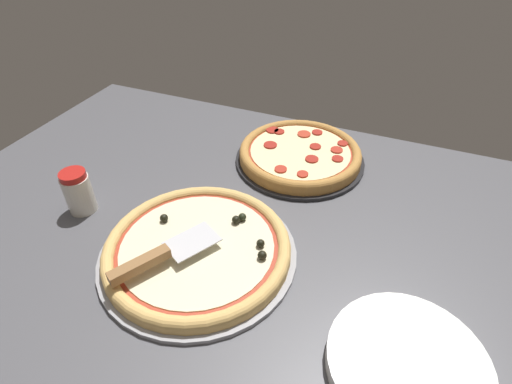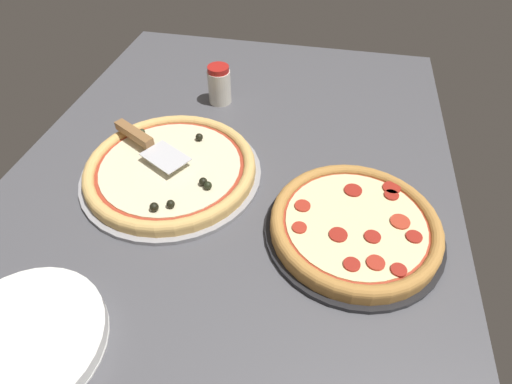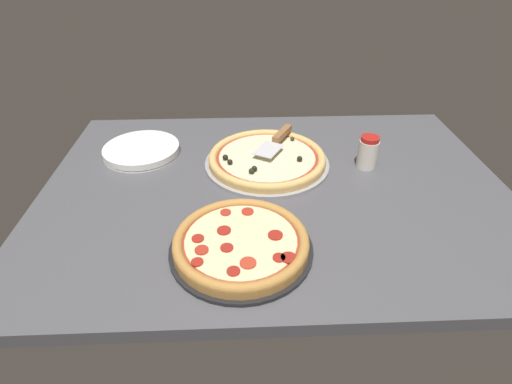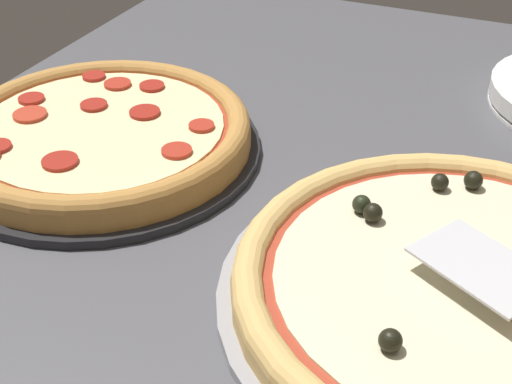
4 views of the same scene
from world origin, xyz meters
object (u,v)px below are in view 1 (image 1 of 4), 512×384
at_px(pizza_front, 198,248).
at_px(parmesan_shaker, 78,192).
at_px(serving_spatula, 153,259).
at_px(pizza_back, 300,153).
at_px(plate_stack, 407,364).

distance_m(pizza_front, parmesan_shaker, 0.32).
height_order(serving_spatula, parmesan_shaker, parmesan_shaker).
height_order(pizza_front, pizza_back, pizza_front).
bearing_deg(parmesan_shaker, pizza_front, -4.66).
relative_size(pizza_front, pizza_back, 1.16).
height_order(pizza_back, parmesan_shaker, parmesan_shaker).
height_order(pizza_back, plate_stack, pizza_back).
relative_size(pizza_back, plate_stack, 1.28).
relative_size(plate_stack, parmesan_shaker, 2.41).
bearing_deg(serving_spatula, pizza_back, 74.69).
bearing_deg(parmesan_shaker, pizza_back, 43.10).
xyz_separation_m(pizza_front, plate_stack, (0.41, -0.09, -0.01)).
xyz_separation_m(pizza_front, parmesan_shaker, (-0.31, 0.03, 0.03)).
xyz_separation_m(pizza_back, parmesan_shaker, (-0.40, -0.37, 0.02)).
xyz_separation_m(pizza_back, plate_stack, (0.33, -0.49, -0.01)).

